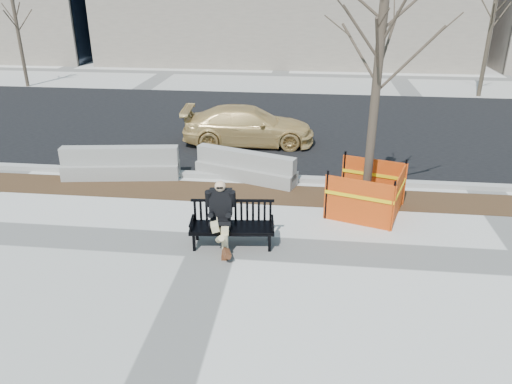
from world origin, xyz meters
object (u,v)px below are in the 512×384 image
at_px(jersey_barrier_right, 246,180).
at_px(sedan, 249,144).
at_px(seated_man, 221,244).
at_px(tree_fence, 364,211).
at_px(jersey_barrier_left, 122,178).
at_px(bench, 233,245).

bearing_deg(jersey_barrier_right, sedan, 115.25).
xyz_separation_m(seated_man, sedan, (-0.28, 6.42, 0.00)).
relative_size(tree_fence, sedan, 1.37).
bearing_deg(tree_fence, jersey_barrier_left, 167.68).
distance_m(seated_man, jersey_barrier_left, 4.54).
bearing_deg(jersey_barrier_left, jersey_barrier_right, -3.77).
relative_size(bench, jersey_barrier_left, 0.56).
relative_size(jersey_barrier_left, jersey_barrier_right, 1.10).
bearing_deg(sedan, jersey_barrier_left, 133.12).
relative_size(bench, sedan, 0.41).
bearing_deg(bench, seated_man, 168.52).
relative_size(bench, seated_man, 1.25).
distance_m(seated_man, jersey_barrier_right, 3.43).
relative_size(seated_man, tree_fence, 0.24).
relative_size(bench, jersey_barrier_right, 0.61).
relative_size(sedan, jersey_barrier_left, 1.35).
bearing_deg(seated_man, tree_fence, 26.15).
height_order(tree_fence, jersey_barrier_right, tree_fence).
bearing_deg(sedan, tree_fence, -149.35).
relative_size(seated_man, jersey_barrier_right, 0.49).
bearing_deg(tree_fence, bench, -145.77).
bearing_deg(tree_fence, jersey_barrier_right, 151.41).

